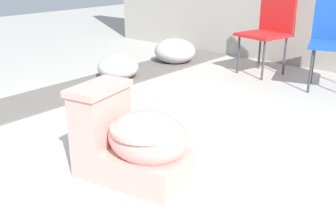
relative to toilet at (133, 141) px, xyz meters
name	(u,v)px	position (x,y,z in m)	size (l,w,h in m)	color
ground_plane	(112,164)	(-0.21, 0.02, -0.22)	(14.00, 14.00, 0.00)	#A8A59E
gravel_strip	(53,96)	(-1.55, 0.52, -0.21)	(0.56, 8.00, 0.01)	#605B56
toilet	(133,141)	(0.00, 0.00, 0.00)	(0.69, 0.49, 0.52)	#E09E93
folding_chair_left	(270,25)	(-0.49, 2.52, 0.29)	(0.53, 0.53, 0.83)	red
folding_chair_middle	(336,34)	(0.22, 2.43, 0.29)	(0.55, 0.55, 0.83)	#1947B2
boulder_near	(175,51)	(-1.52, 2.21, -0.07)	(0.49, 0.45, 0.29)	#B7B2AD
boulder_far	(118,67)	(-1.53, 1.31, -0.10)	(0.42, 0.41, 0.24)	#B7B2AD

